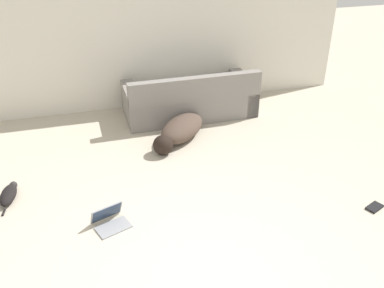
# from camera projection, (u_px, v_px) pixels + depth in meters

# --- Properties ---
(ground_plane) EXTENTS (20.00, 20.00, 0.00)m
(ground_plane) POSITION_uv_depth(u_px,v_px,m) (208.00, 281.00, 3.94)
(ground_plane) COLOR #BCB29E
(wall_back) EXTENTS (7.20, 0.06, 2.69)m
(wall_back) POSITION_uv_depth(u_px,v_px,m) (131.00, 27.00, 6.69)
(wall_back) COLOR silver
(wall_back) RESTS_ON ground_plane
(couch) EXTENTS (2.08, 0.92, 0.78)m
(couch) POSITION_uv_depth(u_px,v_px,m) (190.00, 100.00, 6.90)
(couch) COLOR gray
(couch) RESTS_ON ground_plane
(dog) EXTENTS (1.06, 1.08, 0.32)m
(dog) POSITION_uv_depth(u_px,v_px,m) (180.00, 130.00, 6.21)
(dog) COLOR #4C3D33
(dog) RESTS_ON ground_plane
(cat) EXTENTS (0.23, 0.59, 0.13)m
(cat) POSITION_uv_depth(u_px,v_px,m) (9.00, 194.00, 5.00)
(cat) COLOR black
(cat) RESTS_ON ground_plane
(laptop_open) EXTENTS (0.44, 0.41, 0.22)m
(laptop_open) POSITION_uv_depth(u_px,v_px,m) (109.00, 219.00, 4.61)
(laptop_open) COLOR gray
(laptop_open) RESTS_ON ground_plane
(book_black) EXTENTS (0.24, 0.19, 0.02)m
(book_black) POSITION_uv_depth(u_px,v_px,m) (375.00, 207.00, 4.88)
(book_black) COLOR black
(book_black) RESTS_ON ground_plane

